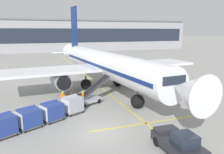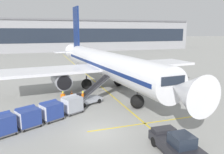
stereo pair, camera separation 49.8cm
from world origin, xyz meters
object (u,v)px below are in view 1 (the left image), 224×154
baggage_cart_second (52,111)px  baggage_cart_lead (72,104)px  baggage_cart_fourth (3,125)px  baggage_cart_third (29,118)px  pushback_tug (178,143)px  parked_airplane (104,64)px  safety_cone_engine_keepout (71,93)px  ground_crew_by_carts (83,97)px  ground_crew_by_loader (63,98)px  belt_loader (89,97)px

baggage_cart_second → baggage_cart_lead: bearing=30.6°
baggage_cart_lead → baggage_cart_second: bearing=-149.4°
baggage_cart_second → baggage_cart_fourth: same height
baggage_cart_third → baggage_cart_lead: bearing=28.8°
baggage_cart_lead → pushback_tug: (5.83, -10.83, -0.17)m
parked_airplane → safety_cone_engine_keepout: (-5.43, -1.72, -3.55)m
ground_crew_by_carts → ground_crew_by_loader: bearing=162.6°
parked_airplane → baggage_cart_third: 15.90m
ground_crew_by_carts → safety_cone_engine_keepout: 5.00m
parked_airplane → belt_loader: size_ratio=7.58×
parked_airplane → ground_crew_by_loader: 9.66m
pushback_tug → safety_cone_engine_keepout: (-4.80, 17.88, -0.53)m
baggage_cart_third → baggage_cart_fourth: 2.32m
parked_airplane → belt_loader: bearing=-122.5°
baggage_cart_second → ground_crew_by_loader: (1.66, 4.21, -0.00)m
parked_airplane → baggage_cart_lead: bearing=-126.4°
ground_crew_by_loader → parked_airplane: bearing=39.8°
baggage_cart_lead → ground_crew_by_loader: bearing=102.3°
baggage_cart_second → baggage_cart_fourth: 4.74m
ground_crew_by_loader → ground_crew_by_carts: bearing=-17.4°
parked_airplane → baggage_cart_fourth: 18.07m
baggage_cart_lead → belt_loader: bearing=45.6°
baggage_cart_third → safety_cone_engine_keepout: bearing=60.1°
ground_crew_by_loader → safety_cone_engine_keepout: 4.56m
baggage_cart_second → safety_cone_engine_keepout: size_ratio=4.50×
parked_airplane → baggage_cart_fourth: bearing=-136.6°
baggage_cart_lead → safety_cone_engine_keepout: (1.03, 7.06, -0.70)m
baggage_cart_second → parked_airplane: bearing=49.2°
baggage_cart_fourth → ground_crew_by_carts: baggage_cart_fourth is taller
baggage_cart_lead → ground_crew_by_loader: size_ratio=1.60×
parked_airplane → baggage_cart_second: parked_airplane is taller
belt_loader → pushback_tug: size_ratio=1.18×
baggage_cart_fourth → ground_crew_by_carts: 9.92m
belt_loader → baggage_cart_lead: 3.56m
baggage_cart_third → belt_loader: bearing=35.7°
parked_airplane → ground_crew_by_carts: size_ratio=22.75×
belt_loader → baggage_cart_third: 8.54m
safety_cone_engine_keepout → pushback_tug: bearing=-75.0°
pushback_tug → ground_crew_by_loader: (-6.46, 13.69, 0.17)m
baggage_cart_lead → baggage_cart_fourth: (-6.51, -3.48, 0.00)m
ground_crew_by_loader → ground_crew_by_carts: same height
baggage_cart_second → baggage_cart_third: bearing=-153.2°
ground_crew_by_carts → baggage_cart_lead: bearing=-127.6°
belt_loader → baggage_cart_second: bearing=-140.8°
baggage_cart_lead → baggage_cart_second: same height
baggage_cart_lead → baggage_cart_second: 2.65m
baggage_cart_lead → baggage_cart_second: size_ratio=1.00×
baggage_cart_fourth → pushback_tug: size_ratio=0.63×
ground_crew_by_loader → safety_cone_engine_keepout: ground_crew_by_loader is taller
baggage_cart_lead → parked_airplane: bearing=53.6°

